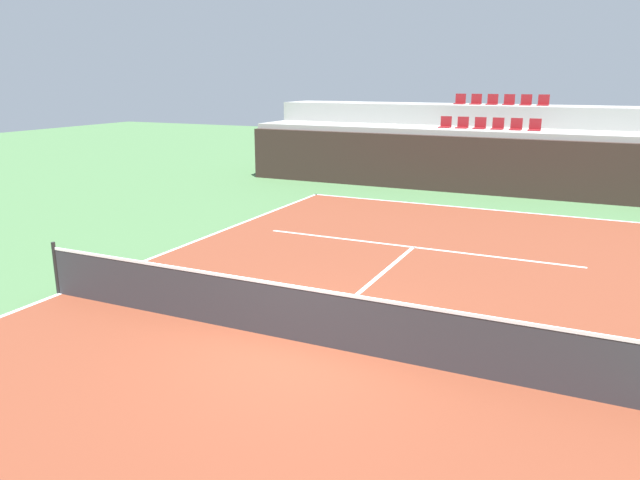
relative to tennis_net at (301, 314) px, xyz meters
The scene contains 12 objects.
ground_plane 0.51m from the tennis_net, ahead, with size 80.00×80.00×0.00m, color #477042.
court_surface 0.50m from the tennis_net, ahead, with size 11.00×24.00×0.01m, color brown.
baseline_far 11.96m from the tennis_net, 90.00° to the left, with size 11.00×0.10×0.00m, color white.
sideline_left 5.47m from the tennis_net, behind, with size 0.10×24.00×0.00m, color white.
service_line_far 6.42m from the tennis_net, 90.00° to the left, with size 8.26×0.10×0.00m, color white.
centre_service_line 3.24m from the tennis_net, 90.00° to the left, with size 0.10×6.40×0.00m, color white.
back_wall 14.72m from the tennis_net, 90.00° to the left, with size 19.28×0.30×2.11m, color #33231E.
stands_tier_lower 16.07m from the tennis_net, 90.00° to the left, with size 19.28×2.40×2.32m, color #9E9E99.
stands_tier_upper 18.49m from the tennis_net, 90.00° to the left, with size 19.28×2.40×3.15m, color #9E9E99.
seating_row_lower 16.27m from the tennis_net, 90.00° to the left, with size 3.84×0.44×0.44m.
seating_row_upper 18.76m from the tennis_net, 90.00° to the left, with size 3.84×0.44×0.44m.
tennis_net is the anchor object (origin of this frame).
Camera 1 is at (4.20, -8.19, 4.21)m, focal length 33.95 mm.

